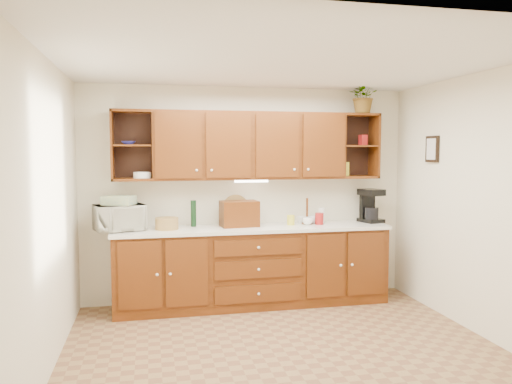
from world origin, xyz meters
name	(u,v)px	position (x,y,z in m)	size (l,w,h in m)	color
floor	(285,352)	(0.00, 0.00, 0.00)	(4.00, 4.00, 0.00)	olive
ceiling	(287,62)	(0.00, 0.00, 2.60)	(4.00, 4.00, 0.00)	white
back_wall	(248,194)	(0.00, 1.75, 1.30)	(4.00, 4.00, 0.00)	beige
left_wall	(47,216)	(-2.00, 0.00, 1.30)	(3.50, 3.50, 0.00)	beige
right_wall	(484,205)	(2.00, 0.00, 1.30)	(3.50, 3.50, 0.00)	beige
base_cabinets	(253,267)	(0.00, 1.45, 0.45)	(3.20, 0.60, 0.90)	#3D1C06
countertop	(253,228)	(0.00, 1.44, 0.92)	(3.24, 0.64, 0.04)	white
upper_cabinets	(251,146)	(0.01, 1.59, 1.89)	(3.20, 0.33, 0.80)	#3D1C06
undercabinet_light	(251,181)	(0.00, 1.53, 1.47)	(0.40, 0.05, 0.03)	white
framed_picture	(432,149)	(1.98, 0.90, 1.85)	(0.03, 0.24, 0.30)	black
wicker_basket	(167,224)	(-1.00, 1.44, 1.01)	(0.26, 0.26, 0.13)	olive
microwave	(119,218)	(-1.52, 1.46, 1.09)	(0.53, 0.36, 0.29)	silver
towel_stack	(119,200)	(-1.52, 1.46, 1.28)	(0.33, 0.24, 0.10)	#DCCA67
wine_bottle	(193,213)	(-0.68, 1.59, 1.10)	(0.06, 0.06, 0.31)	black
woven_tray	(236,224)	(-0.16, 1.66, 0.95)	(0.37, 0.37, 0.02)	olive
bread_box	(239,214)	(-0.15, 1.49, 1.09)	(0.43, 0.27, 0.30)	#3D1C06
mug_tree	(307,220)	(0.69, 1.52, 0.99)	(0.29, 0.29, 0.32)	#3D1C06
canister_red	(319,219)	(0.82, 1.44, 1.01)	(0.10, 0.10, 0.14)	maroon
canister_white	(322,215)	(0.89, 1.55, 1.03)	(0.08, 0.08, 0.19)	white
canister_yellow	(291,220)	(0.47, 1.47, 1.00)	(0.09, 0.09, 0.12)	gold
coffee_maker	(370,206)	(1.52, 1.52, 1.14)	(0.29, 0.33, 0.42)	black
bowl_stack	(128,143)	(-1.41, 1.58, 1.92)	(0.16, 0.16, 0.04)	#292B96
plate_stack	(142,175)	(-1.26, 1.56, 1.56)	(0.21, 0.21, 0.07)	white
pantry_box_yellow	(344,169)	(1.19, 1.57, 1.60)	(0.10, 0.07, 0.17)	gold
pantry_box_red	(363,140)	(1.43, 1.56, 1.96)	(0.09, 0.07, 0.13)	maroon
potted_plant	(363,96)	(1.41, 1.53, 2.50)	(0.38, 0.33, 0.42)	#999999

